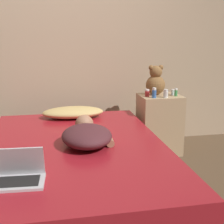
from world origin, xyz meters
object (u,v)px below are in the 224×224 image
at_px(bottle_green, 176,92).
at_px(bottle_red, 147,93).
at_px(bottle_clear, 173,92).
at_px(bottle_blue, 154,93).
at_px(laptop, 16,175).
at_px(person_lying, 87,134).
at_px(bottle_white, 166,94).
at_px(teddy_bear, 156,82).
at_px(pillow, 73,112).

distance_m(bottle_green, bottle_red, 0.31).
bearing_deg(bottle_red, bottle_clear, 4.38).
bearing_deg(bottle_blue, laptop, -134.12).
xyz_separation_m(person_lying, bottle_red, (0.73, 0.80, 0.16)).
height_order(laptop, bottle_red, bottle_red).
height_order(bottle_blue, bottle_white, bottle_blue).
bearing_deg(teddy_bear, bottle_white, -74.37).
distance_m(person_lying, bottle_red, 1.10).
height_order(teddy_bear, bottle_blue, teddy_bear).
bearing_deg(laptop, bottle_clear, 46.58).
bearing_deg(bottle_white, pillow, 173.12).
bearing_deg(bottle_red, laptop, -131.19).
distance_m(bottle_blue, bottle_red, 0.10).
relative_size(pillow, bottle_white, 7.17).
bearing_deg(laptop, bottle_blue, 49.43).
height_order(bottle_clear, bottle_red, bottle_red).
xyz_separation_m(teddy_bear, bottle_clear, (0.18, -0.06, -0.11)).
bearing_deg(pillow, bottle_white, -6.88).
xyz_separation_m(pillow, bottle_clear, (1.08, 0.01, 0.17)).
bearing_deg(teddy_bear, bottle_blue, -112.11).
bearing_deg(pillow, bottle_green, -2.78).
bearing_deg(pillow, person_lying, -86.38).
relative_size(person_lying, bottle_clear, 10.18).
height_order(pillow, bottle_red, bottle_red).
relative_size(pillow, teddy_bear, 1.94).
bearing_deg(person_lying, pillow, 96.20).
height_order(bottle_green, bottle_white, bottle_white).
bearing_deg(bottle_clear, laptop, -136.97).
xyz_separation_m(bottle_blue, bottle_red, (-0.05, 0.09, -0.01)).
distance_m(laptop, bottle_red, 1.85).
height_order(bottle_blue, bottle_red, bottle_blue).
xyz_separation_m(pillow, laptop, (-0.43, -1.40, -0.01)).
relative_size(teddy_bear, bottle_white, 3.70).
distance_m(teddy_bear, bottle_red, 0.18).
bearing_deg(bottle_green, bottle_blue, -170.14).
bearing_deg(person_lying, laptop, -126.85).
distance_m(bottle_clear, bottle_green, 0.06).
distance_m(person_lying, bottle_clear, 1.33).
distance_m(bottle_green, bottle_white, 0.15).
relative_size(bottle_blue, bottle_red, 1.37).
height_order(teddy_bear, bottle_red, teddy_bear).
distance_m(teddy_bear, bottle_green, 0.25).
bearing_deg(bottle_white, person_lying, -142.18).
relative_size(laptop, bottle_green, 4.03).
relative_size(bottle_clear, bottle_red, 0.82).
bearing_deg(pillow, laptop, -107.00).
distance_m(pillow, bottle_blue, 0.86).
xyz_separation_m(teddy_bear, bottle_green, (0.19, -0.12, -0.10)).
bearing_deg(bottle_white, bottle_red, 148.69).
relative_size(bottle_clear, bottle_green, 0.75).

